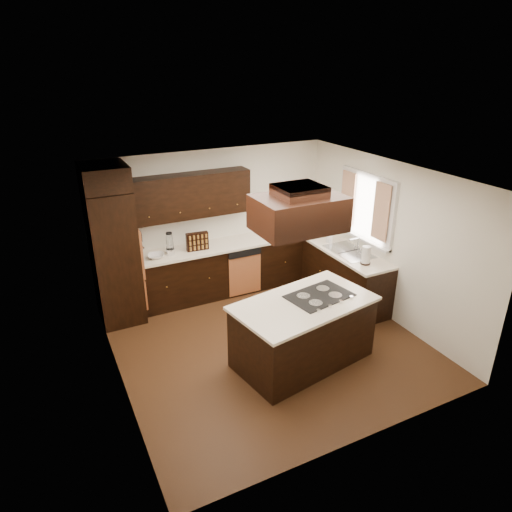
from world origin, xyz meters
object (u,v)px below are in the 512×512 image
object	(u,v)px
oven_column	(115,257)
island	(303,333)
spice_rack	(197,241)
range_hood	(299,213)

from	to	relation	value
oven_column	island	size ratio (longest dim) A/B	1.18
oven_column	spice_rack	world-z (taller)	oven_column
oven_column	range_hood	world-z (taller)	range_hood
oven_column	island	bearing A→B (deg)	-48.61
island	range_hood	size ratio (longest dim) A/B	1.71
oven_column	island	xyz separation A→B (m)	(2.00, -2.27, -0.62)
oven_column	range_hood	bearing A→B (deg)	-50.26
island	oven_column	bearing A→B (deg)	121.49
spice_rack	oven_column	bearing A→B (deg)	-173.99
oven_column	island	distance (m)	3.09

